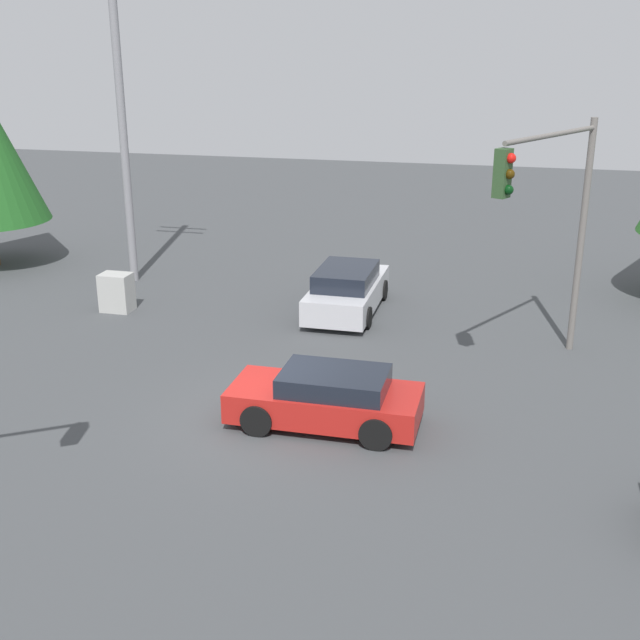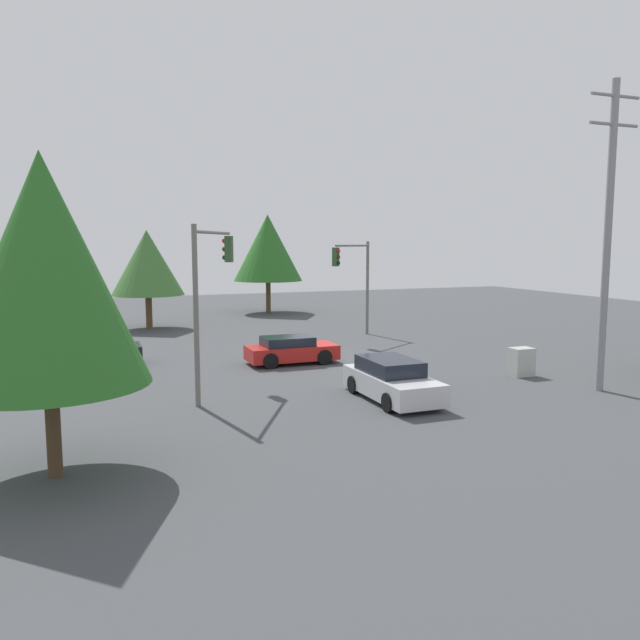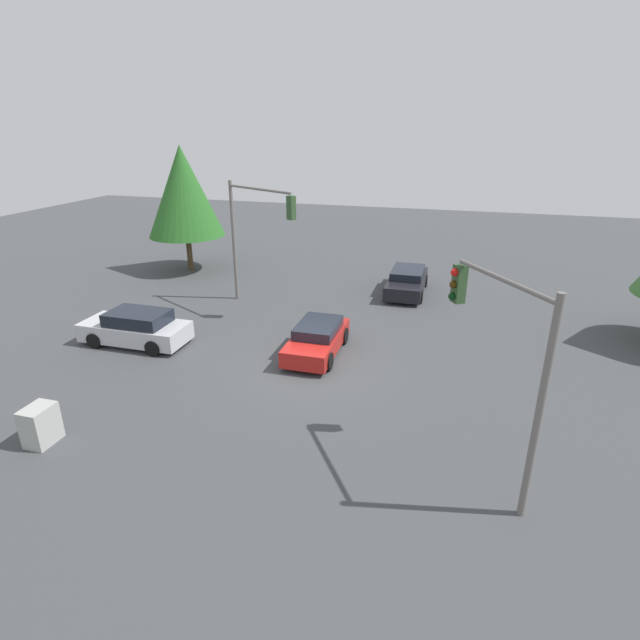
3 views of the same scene
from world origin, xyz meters
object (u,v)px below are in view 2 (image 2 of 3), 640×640
sedan_silver (392,380)px  traffic_signal_cross (211,278)px  traffic_signal_main (355,272)px  electrical_cabinet (521,362)px  sedan_red (291,350)px  sedan_dark (85,353)px

sedan_silver → traffic_signal_cross: 7.53m
traffic_signal_main → sedan_silver: bearing=36.6°
traffic_signal_main → electrical_cabinet: 13.10m
traffic_signal_main → traffic_signal_cross: traffic_signal_cross is taller
sedan_silver → electrical_cabinet: 7.17m
sedan_red → traffic_signal_cross: 7.36m
sedan_silver → electrical_cabinet: size_ratio=3.82×
sedan_silver → sedan_dark: 14.43m
traffic_signal_main → electrical_cabinet: size_ratio=4.76×
sedan_red → electrical_cabinet: 10.19m
sedan_dark → traffic_signal_cross: traffic_signal_cross is taller
electrical_cabinet → sedan_red: bearing=-36.6°
sedan_red → traffic_signal_cross: (4.56, 4.46, 3.66)m
sedan_silver → sedan_red: (1.20, -7.70, -0.07)m
sedan_dark → electrical_cabinet: (-17.11, 8.67, -0.06)m
sedan_silver → sedan_red: 7.79m
traffic_signal_cross → electrical_cabinet: size_ratio=5.20×
sedan_silver → sedan_red: sedan_silver is taller
sedan_dark → traffic_signal_cross: 9.05m
sedan_red → sedan_dark: sedan_dark is taller
sedan_red → electrical_cabinet: bearing=53.4°
sedan_dark → traffic_signal_main: 15.88m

